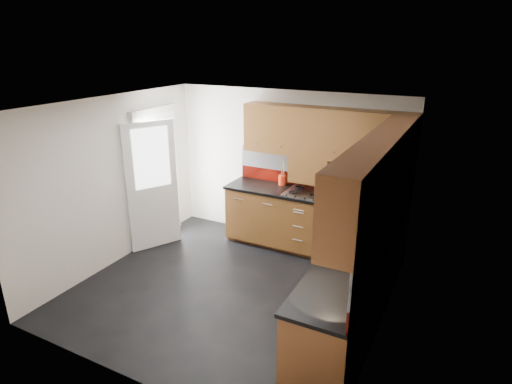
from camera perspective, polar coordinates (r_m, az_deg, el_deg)
The scene contains 14 objects.
room at distance 5.13m, azimuth -3.72°, elevation 1.45°, with size 4.00×3.80×2.64m.
base_cabinets at distance 5.75m, azimuth 9.54°, elevation -8.19°, with size 2.70×3.20×0.95m.
countertop at distance 5.54m, azimuth 9.65°, elevation -3.81°, with size 2.72×3.22×0.04m.
backsplash at distance 5.58m, azimuth 12.70°, elevation -0.64°, with size 2.70×3.20×0.54m.
upper_cabinets at distance 5.27m, azimuth 12.29°, elevation 5.37°, with size 2.50×3.20×0.72m.
extractor_hood at distance 6.43m, azimuth 7.32°, elevation 3.06°, with size 0.60×0.33×0.40m, color #5A2D14.
glass_cabinet at distance 5.44m, azimuth 18.02°, elevation 5.58°, with size 0.32×0.80×0.66m.
back_door at distance 6.86m, azimuth -13.26°, elevation 1.59°, with size 0.42×1.19×2.04m.
gas_hob at distance 6.38m, azimuth 6.67°, elevation -0.11°, with size 0.61×0.53×0.05m.
utensil_pot at distance 6.72m, azimuth 3.54°, elevation 1.75°, with size 0.12×0.12×0.44m.
toaster at distance 6.30m, azimuth 10.64°, elevation 0.18°, with size 0.29×0.21×0.20m.
food_processor at distance 5.43m, azimuth 15.45°, elevation -2.91°, with size 0.19×0.19×0.31m.
paper_towel at distance 4.95m, azimuth 15.38°, elevation -5.21°, with size 0.13×0.13×0.27m, color white.
orange_cloth at distance 5.70m, azimuth 16.27°, elevation -3.33°, with size 0.15×0.13×0.02m, color orange.
Camera 1 is at (2.53, -4.17, 3.10)m, focal length 30.00 mm.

